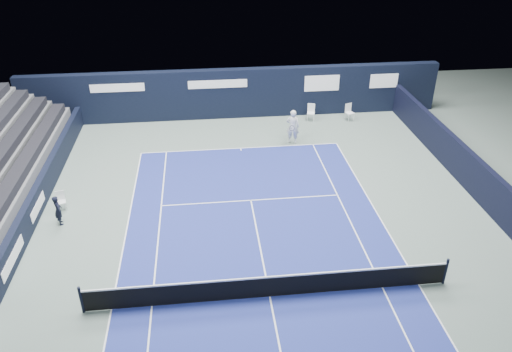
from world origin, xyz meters
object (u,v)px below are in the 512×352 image
(folding_chair_back_a, at_px, (311,109))
(tennis_net, at_px, (270,286))
(folding_chair_back_b, at_px, (349,111))
(line_judge_chair, at_px, (61,199))
(tennis_player, at_px, (293,127))

(folding_chair_back_a, distance_m, tennis_net, 16.17)
(folding_chair_back_a, relative_size, folding_chair_back_b, 0.99)
(line_judge_chair, relative_size, tennis_net, 0.07)
(folding_chair_back_a, bearing_deg, tennis_net, -93.01)
(line_judge_chair, xyz_separation_m, tennis_player, (11.52, 5.61, 0.49))
(line_judge_chair, bearing_deg, folding_chair_back_b, 17.51)
(tennis_player, bearing_deg, tennis_net, -103.67)
(line_judge_chair, relative_size, tennis_player, 0.44)
(folding_chair_back_a, bearing_deg, folding_chair_back_b, 6.65)
(folding_chair_back_b, xyz_separation_m, tennis_player, (-4.11, -2.88, 0.40))
(folding_chair_back_a, bearing_deg, tennis_player, -104.78)
(folding_chair_back_b, height_order, line_judge_chair, folding_chair_back_b)
(tennis_net, bearing_deg, tennis_player, 76.33)
(folding_chair_back_b, height_order, tennis_player, tennis_player)
(tennis_net, distance_m, tennis_player, 12.65)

